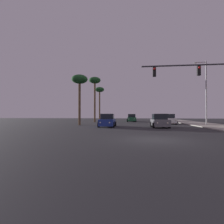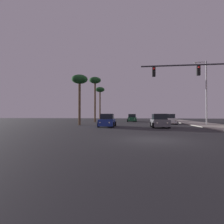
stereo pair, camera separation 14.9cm
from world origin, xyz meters
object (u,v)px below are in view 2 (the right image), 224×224
(street_lamp, at_px, (205,89))
(palm_tree_far, at_px, (100,91))
(car_tan, at_px, (161,118))
(palm_tree_mid, at_px, (95,83))
(car_white, at_px, (169,119))
(car_grey, at_px, (159,121))
(traffic_light_mast, at_px, (204,80))
(car_blue, at_px, (107,121))
(palm_tree_near, at_px, (80,82))
(car_green, at_px, (132,118))

(street_lamp, bearing_deg, palm_tree_far, 134.06)
(car_tan, distance_m, palm_tree_mid, 16.55)
(car_white, relative_size, palm_tree_mid, 0.46)
(car_grey, xyz_separation_m, palm_tree_far, (-11.95, 23.02, 6.90))
(car_tan, bearing_deg, traffic_light_mast, 91.98)
(palm_tree_far, bearing_deg, palm_tree_mid, -84.91)
(palm_tree_mid, bearing_deg, car_white, -19.46)
(palm_tree_far, bearing_deg, traffic_light_mast, -61.71)
(car_tan, distance_m, palm_tree_far, 17.27)
(car_blue, relative_size, palm_tree_near, 0.58)
(car_green, height_order, car_grey, same)
(traffic_light_mast, xyz_separation_m, palm_tree_near, (-14.44, 8.22, 1.73))
(car_tan, height_order, car_grey, same)
(car_blue, relative_size, traffic_light_mast, 0.53)
(car_green, distance_m, car_white, 10.68)
(car_green, height_order, car_white, same)
(palm_tree_far, relative_size, palm_tree_near, 1.17)
(car_tan, height_order, car_green, same)
(traffic_light_mast, xyz_separation_m, palm_tree_mid, (-14.30, 18.22, 3.33))
(car_blue, distance_m, car_white, 12.24)
(car_blue, distance_m, palm_tree_mid, 15.41)
(car_green, distance_m, traffic_light_mast, 23.33)
(car_blue, height_order, palm_tree_near, palm_tree_near)
(street_lamp, relative_size, palm_tree_mid, 0.97)
(car_white, height_order, palm_tree_mid, palm_tree_mid)
(car_grey, bearing_deg, palm_tree_near, -16.04)
(palm_tree_far, bearing_deg, car_tan, -19.34)
(car_white, distance_m, palm_tree_near, 15.94)
(car_grey, distance_m, street_lamp, 8.87)
(car_tan, bearing_deg, car_blue, 62.74)
(car_white, xyz_separation_m, palm_tree_mid, (-13.83, 4.89, 7.34))
(car_blue, distance_m, palm_tree_near, 7.88)
(car_green, distance_m, car_grey, 17.12)
(car_tan, relative_size, palm_tree_far, 0.49)
(car_grey, distance_m, palm_tree_near, 12.94)
(car_green, xyz_separation_m, palm_tree_mid, (-7.54, -3.74, 7.34))
(palm_tree_far, bearing_deg, palm_tree_near, -87.84)
(traffic_light_mast, relative_size, palm_tree_far, 0.93)
(car_blue, distance_m, street_lamp, 14.50)
(traffic_light_mast, xyz_separation_m, street_lamp, (3.59, 8.82, 0.34))
(car_white, height_order, palm_tree_far, palm_tree_far)
(street_lamp, bearing_deg, car_blue, -165.85)
(car_blue, bearing_deg, traffic_light_mast, 149.29)
(traffic_light_mast, height_order, palm_tree_mid, palm_tree_mid)
(palm_tree_mid, bearing_deg, street_lamp, -27.73)
(car_blue, xyz_separation_m, car_grey, (6.59, -0.23, 0.00))
(palm_tree_far, xyz_separation_m, palm_tree_near, (0.75, -20.00, -1.15))
(palm_tree_near, bearing_deg, car_green, 60.81)
(car_tan, relative_size, car_green, 1.00)
(car_green, xyz_separation_m, palm_tree_far, (-8.43, 6.26, 6.90))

